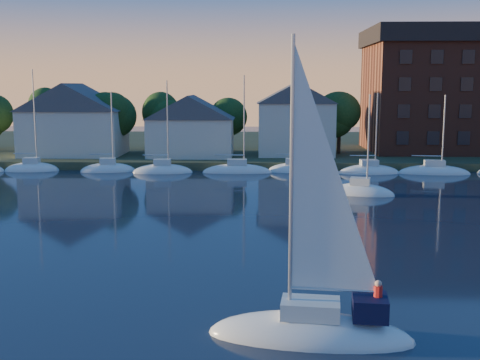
{
  "coord_description": "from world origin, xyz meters",
  "views": [
    {
      "loc": [
        2.89,
        -22.78,
        10.37
      ],
      "look_at": [
        1.56,
        22.0,
        3.3
      ],
      "focal_mm": 45.0,
      "sensor_mm": 36.0,
      "label": 1
    }
  ],
  "objects_px": {
    "clubhouse_centre": "(191,125)",
    "clubhouse_east": "(296,118)",
    "clubhouse_west": "(74,118)",
    "hero_sailboat": "(314,325)",
    "drifting_sailboat_right": "(360,194)",
    "condo_block": "(476,89)"
  },
  "relations": [
    {
      "from": "clubhouse_west",
      "to": "hero_sailboat",
      "type": "height_order",
      "value": "hero_sailboat"
    },
    {
      "from": "clubhouse_west",
      "to": "hero_sailboat",
      "type": "relative_size",
      "value": 1.02
    },
    {
      "from": "clubhouse_centre",
      "to": "condo_block",
      "type": "relative_size",
      "value": 0.37
    },
    {
      "from": "condo_block",
      "to": "drifting_sailboat_right",
      "type": "relative_size",
      "value": 2.91
    },
    {
      "from": "condo_block",
      "to": "clubhouse_west",
      "type": "bearing_deg",
      "value": -172.93
    },
    {
      "from": "hero_sailboat",
      "to": "drifting_sailboat_right",
      "type": "height_order",
      "value": "hero_sailboat"
    },
    {
      "from": "clubhouse_west",
      "to": "clubhouse_east",
      "type": "bearing_deg",
      "value": 1.91
    },
    {
      "from": "clubhouse_west",
      "to": "clubhouse_east",
      "type": "height_order",
      "value": "clubhouse_east"
    },
    {
      "from": "clubhouse_centre",
      "to": "clubhouse_east",
      "type": "distance_m",
      "value": 14.17
    },
    {
      "from": "condo_block",
      "to": "drifting_sailboat_right",
      "type": "xyz_separation_m",
      "value": [
        -21.31,
        -30.78,
        -9.69
      ]
    },
    {
      "from": "condo_block",
      "to": "drifting_sailboat_right",
      "type": "bearing_deg",
      "value": -124.7
    },
    {
      "from": "clubhouse_west",
      "to": "condo_block",
      "type": "xyz_separation_m",
      "value": [
        56.0,
        6.95,
        3.86
      ]
    },
    {
      "from": "hero_sailboat",
      "to": "clubhouse_east",
      "type": "bearing_deg",
      "value": -85.9
    },
    {
      "from": "clubhouse_west",
      "to": "drifting_sailboat_right",
      "type": "height_order",
      "value": "clubhouse_west"
    },
    {
      "from": "clubhouse_east",
      "to": "hero_sailboat",
      "type": "distance_m",
      "value": 58.47
    },
    {
      "from": "clubhouse_west",
      "to": "drifting_sailboat_right",
      "type": "distance_m",
      "value": 42.49
    },
    {
      "from": "hero_sailboat",
      "to": "condo_block",
      "type": "bearing_deg",
      "value": -107.34
    },
    {
      "from": "clubhouse_centre",
      "to": "drifting_sailboat_right",
      "type": "distance_m",
      "value": 29.93
    },
    {
      "from": "drifting_sailboat_right",
      "to": "clubhouse_east",
      "type": "bearing_deg",
      "value": 115.63
    },
    {
      "from": "drifting_sailboat_right",
      "to": "clubhouse_centre",
      "type": "bearing_deg",
      "value": 144.24
    },
    {
      "from": "clubhouse_centre",
      "to": "condo_block",
      "type": "xyz_separation_m",
      "value": [
        40.0,
        7.95,
        4.66
      ]
    },
    {
      "from": "hero_sailboat",
      "to": "drifting_sailboat_right",
      "type": "relative_size",
      "value": 1.26
    }
  ]
}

